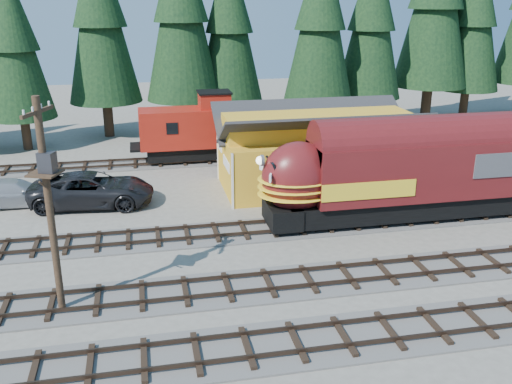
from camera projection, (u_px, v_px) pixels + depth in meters
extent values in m
plane|color=#6B665B|center=(380.00, 254.00, 27.71)|extent=(120.00, 120.00, 0.00)
cube|color=#38281E|center=(506.00, 202.00, 33.89)|extent=(68.00, 0.08, 0.16)
cube|color=#4C4947|center=(157.00, 163.00, 42.44)|extent=(32.00, 3.20, 0.08)
cube|color=#38281E|center=(157.00, 163.00, 41.71)|extent=(32.00, 0.08, 0.16)
cube|color=#38281E|center=(156.00, 158.00, 43.04)|extent=(32.00, 0.08, 0.16)
cube|color=gold|center=(316.00, 162.00, 36.86)|extent=(12.00, 6.00, 3.40)
cube|color=gold|center=(318.00, 125.00, 36.06)|extent=(11.88, 3.30, 1.44)
cube|color=white|center=(226.00, 164.00, 34.62)|extent=(0.06, 2.40, 0.60)
cone|color=black|center=(14.00, 42.00, 43.59)|extent=(5.18, 5.18, 11.81)
cone|color=black|center=(100.00, 17.00, 47.38)|extent=(6.18, 6.18, 14.09)
cone|color=black|center=(181.00, 12.00, 47.63)|extent=(6.44, 6.44, 14.66)
cone|color=black|center=(229.00, 24.00, 49.55)|extent=(5.79, 5.79, 13.20)
cone|color=black|center=(320.00, 20.00, 47.87)|extent=(6.02, 6.02, 13.72)
cone|color=black|center=(372.00, 22.00, 50.48)|extent=(5.88, 5.88, 13.39)
cone|color=black|center=(474.00, 18.00, 54.37)|extent=(5.97, 5.97, 13.60)
cube|color=black|center=(412.00, 204.00, 31.79)|extent=(14.59, 2.61, 1.13)
cube|color=#5A1416|center=(429.00, 167.00, 31.25)|extent=(13.31, 3.07, 3.07)
ellipsoid|color=#5A1416|center=(298.00, 177.00, 29.87)|extent=(3.89, 3.01, 3.79)
cube|color=#38383A|center=(492.00, 157.00, 31.85)|extent=(4.09, 3.13, 1.33)
sphere|color=white|center=(260.00, 160.00, 29.14)|extent=(0.45, 0.45, 0.45)
cube|color=black|center=(203.00, 151.00, 42.86)|extent=(8.33, 2.15, 0.93)
cube|color=#A11C11|center=(203.00, 127.00, 42.25)|extent=(9.25, 2.68, 2.78)
cube|color=#A11C11|center=(214.00, 100.00, 41.78)|extent=(2.22, 2.04, 1.11)
cylinder|color=black|center=(50.00, 209.00, 21.48)|extent=(0.29, 0.29, 8.58)
cube|color=#473321|center=(37.00, 112.00, 20.25)|extent=(0.87, 2.00, 0.13)
cube|color=black|center=(45.00, 173.00, 21.00)|extent=(1.36, 1.36, 0.08)
cube|color=#333338|center=(48.00, 162.00, 20.89)|extent=(0.71, 0.65, 0.76)
imported|color=black|center=(92.00, 189.00, 33.78)|extent=(7.50, 4.04, 2.00)
imported|color=#A9ACB1|center=(15.00, 193.00, 33.87)|extent=(5.48, 2.35, 1.57)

